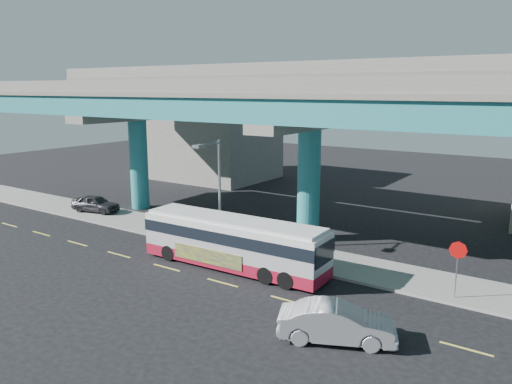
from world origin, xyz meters
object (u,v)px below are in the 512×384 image
Objects in this scene: parked_car at (96,203)px; stop_sign at (458,257)px; sedan at (337,323)px; street_lamp at (214,179)px; transit_bus at (233,241)px.

stop_sign is at bearing -105.47° from parked_car.
sedan is at bearing -94.13° from stop_sign.
street_lamp is (14.05, -2.12, 3.78)m from parked_car.
stop_sign is at bearing -47.83° from sedan.
street_lamp is (-11.03, 6.00, 3.84)m from sedan.
transit_bus is at bearing -115.27° from parked_car.
stop_sign reaches higher than parked_car.
transit_bus is 17.13m from parked_car.
street_lamp is at bearing -111.18° from parked_car.
transit_bus is at bearing -148.45° from stop_sign.
sedan reaches higher than parked_car.
stop_sign is (28.08, -1.41, 1.36)m from parked_car.
sedan is 13.13m from street_lamp.
stop_sign is at bearing 2.89° from street_lamp.
street_lamp is at bearing 37.69° from sedan.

